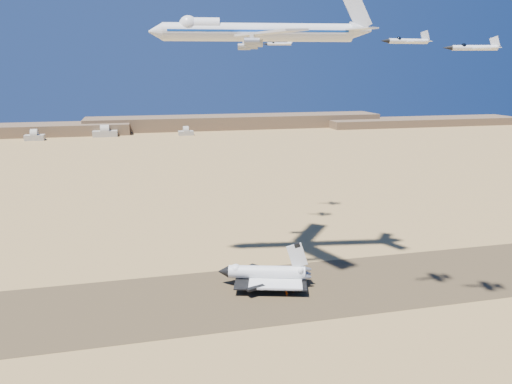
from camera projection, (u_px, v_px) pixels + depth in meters
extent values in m
plane|color=tan|center=(210.00, 299.00, 182.77)|extent=(1200.00, 1200.00, 0.00)
cube|color=brown|center=(210.00, 299.00, 182.76)|extent=(600.00, 50.00, 0.06)
cube|color=brown|center=(237.00, 122.00, 717.75)|extent=(420.00, 60.00, 18.00)
cube|color=brown|center=(422.00, 122.00, 754.44)|extent=(300.00, 60.00, 11.00)
cube|color=#A6A193|center=(35.00, 138.00, 593.47)|extent=(22.00, 14.00, 6.50)
cube|color=#A6A193|center=(105.00, 134.00, 625.84)|extent=(30.00, 15.00, 7.50)
cube|color=#A6A193|center=(186.00, 133.00, 639.56)|extent=(19.00, 12.50, 5.50)
cylinder|color=white|center=(266.00, 272.00, 193.04)|extent=(29.36, 12.96, 5.09)
cone|color=black|center=(224.00, 271.00, 193.74)|extent=(5.27, 5.78, 4.84)
sphere|color=white|center=(236.00, 270.00, 193.36)|extent=(4.73, 4.73, 4.73)
cube|color=white|center=(275.00, 277.00, 193.39)|extent=(25.27, 26.51, 0.82)
cube|color=black|center=(271.00, 278.00, 193.56)|extent=(32.25, 28.53, 0.45)
cube|color=white|center=(297.00, 255.00, 190.86)|extent=(8.27, 2.95, 10.47)
cylinder|color=gray|center=(236.00, 281.00, 194.49)|extent=(0.33, 0.33, 2.91)
cylinder|color=black|center=(236.00, 283.00, 194.72)|extent=(1.07, 0.67, 1.00)
cylinder|color=gray|center=(280.00, 287.00, 189.36)|extent=(0.33, 0.33, 2.91)
cylinder|color=black|center=(280.00, 289.00, 189.59)|extent=(1.07, 0.67, 1.00)
cylinder|color=gray|center=(280.00, 277.00, 198.18)|extent=(0.33, 0.33, 2.91)
cylinder|color=black|center=(280.00, 280.00, 198.41)|extent=(1.07, 0.67, 1.00)
cylinder|color=white|center=(259.00, 32.00, 189.15)|extent=(71.98, 17.16, 6.75)
cone|color=white|center=(156.00, 32.00, 185.73)|extent=(6.21, 7.45, 6.75)
sphere|color=white|center=(188.00, 25.00, 186.23)|extent=(6.97, 6.97, 6.97)
cube|color=white|center=(269.00, 33.00, 173.31)|extent=(19.57, 33.01, 0.74)
cube|color=white|center=(260.00, 38.00, 205.97)|extent=(26.43, 31.12, 0.74)
cube|color=white|center=(362.00, 29.00, 185.65)|extent=(9.67, 12.93, 0.53)
cube|color=white|center=(352.00, 31.00, 198.91)|extent=(11.76, 12.70, 0.53)
cube|color=white|center=(357.00, 11.00, 190.65)|extent=(12.01, 2.49, 15.09)
cylinder|color=gray|center=(255.00, 43.00, 180.84)|extent=(5.62, 3.48, 2.74)
cylinder|color=gray|center=(252.00, 42.00, 171.46)|extent=(5.62, 3.48, 2.74)
cylinder|color=gray|center=(251.00, 46.00, 199.21)|extent=(5.62, 3.48, 2.74)
cylinder|color=gray|center=(244.00, 47.00, 208.20)|extent=(5.62, 3.48, 2.74)
imported|color=#F1580E|center=(294.00, 290.00, 187.92)|extent=(0.42, 0.61, 1.61)
imported|color=#F1580E|center=(286.00, 292.00, 186.34)|extent=(1.04, 1.02, 1.91)
imported|color=#F1580E|center=(287.00, 294.00, 184.36)|extent=(1.21, 0.99, 1.84)
cylinder|color=white|center=(408.00, 41.00, 152.59)|extent=(13.04, 1.53, 1.52)
cone|color=black|center=(385.00, 41.00, 150.79)|extent=(2.83, 1.41, 1.41)
sphere|color=black|center=(399.00, 39.00, 151.71)|extent=(1.52, 1.52, 1.52)
cube|color=white|center=(411.00, 42.00, 152.89)|extent=(3.81, 8.70, 0.27)
cube|color=white|center=(424.00, 41.00, 153.84)|extent=(2.39, 5.43, 0.22)
cube|color=white|center=(425.00, 36.00, 153.52)|extent=(3.29, 0.27, 3.68)
cylinder|color=white|center=(475.00, 48.00, 146.05)|extent=(13.06, 4.83, 1.53)
cone|color=black|center=(448.00, 48.00, 146.21)|extent=(3.11, 2.10, 1.42)
sphere|color=black|center=(464.00, 46.00, 145.99)|extent=(1.53, 1.53, 1.53)
cube|color=white|center=(478.00, 49.00, 146.08)|extent=(5.93, 9.43, 0.27)
cube|color=white|center=(493.00, 48.00, 145.94)|extent=(3.72, 5.90, 0.22)
cube|color=white|center=(495.00, 42.00, 145.57)|extent=(3.26, 1.11, 3.70)
cylinder|color=white|center=(279.00, 44.00, 239.56)|extent=(11.37, 4.16, 1.33)
cone|color=black|center=(265.00, 44.00, 239.67)|extent=(2.70, 1.82, 1.24)
sphere|color=black|center=(273.00, 43.00, 239.49)|extent=(1.33, 1.33, 1.33)
cube|color=white|center=(281.00, 44.00, 239.59)|extent=(5.14, 8.20, 0.24)
cube|color=white|center=(289.00, 44.00, 239.48)|extent=(3.22, 5.13, 0.19)
cube|color=white|center=(290.00, 41.00, 239.16)|extent=(2.84, 0.95, 3.22)
cylinder|color=white|center=(293.00, 37.00, 260.65)|extent=(10.93, 4.00, 1.28)
cone|color=black|center=(280.00, 37.00, 260.76)|extent=(2.60, 1.75, 1.19)
sphere|color=black|center=(288.00, 36.00, 260.59)|extent=(1.28, 1.28, 1.28)
cube|color=white|center=(295.00, 37.00, 260.68)|extent=(4.94, 7.88, 0.23)
cube|color=white|center=(302.00, 37.00, 260.57)|extent=(3.10, 4.92, 0.18)
cube|color=white|center=(302.00, 34.00, 260.27)|extent=(2.73, 0.92, 3.09)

